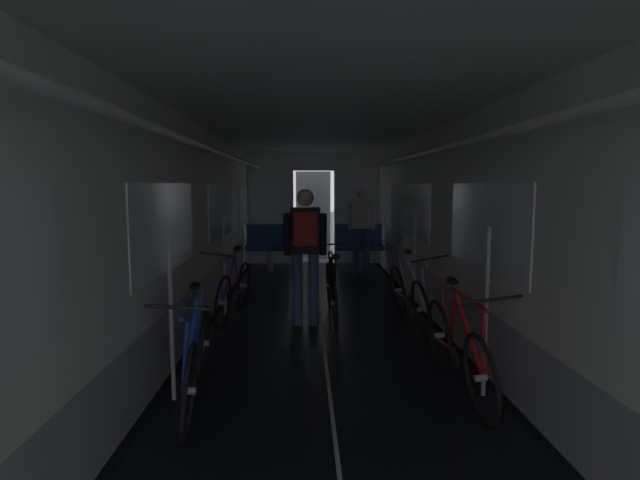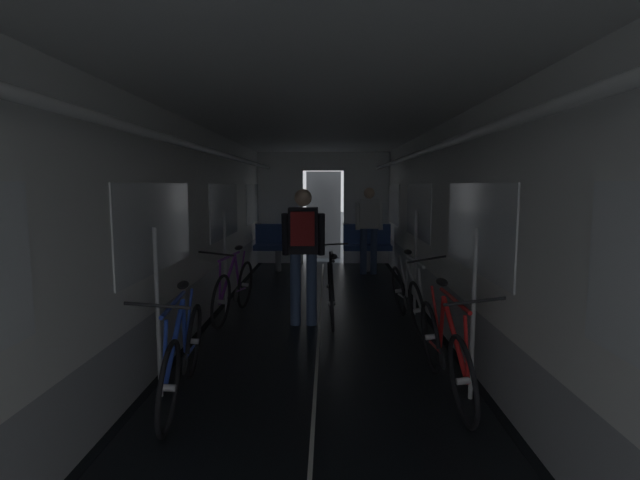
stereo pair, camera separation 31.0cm
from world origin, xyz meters
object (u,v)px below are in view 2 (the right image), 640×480
bench_seat_far_left (278,243)px  bicycle_black_in_aisle (331,290)px  bench_seat_far_right (367,243)px  bicycle_red (445,350)px  bicycle_blue (182,355)px  person_standing_near_bench (369,224)px  person_cyclist_aisle (303,244)px  bicycle_silver (408,296)px  bicycle_purple (234,289)px

bench_seat_far_left → bicycle_black_in_aisle: bench_seat_far_left is taller
bench_seat_far_right → bicycle_red: bearing=-88.3°
bench_seat_far_left → bicycle_blue: (-0.15, -6.06, -0.19)m
bench_seat_far_right → bicycle_black_in_aisle: size_ratio=0.58×
bicycle_blue → bench_seat_far_left: bearing=88.6°
bench_seat_far_right → bicycle_red: (0.18, -5.90, -0.19)m
bench_seat_far_left → person_standing_near_bench: bearing=-11.8°
bicycle_red → person_cyclist_aisle: (-1.27, 1.99, 0.63)m
bicycle_red → person_standing_near_bench: size_ratio=1.00×
bench_seat_far_left → bicycle_black_in_aisle: size_ratio=0.58×
bicycle_silver → bicycle_purple: (-2.22, 0.35, 0.00)m
bench_seat_far_right → bicycle_blue: bearing=-107.9°
bicycle_silver → person_standing_near_bench: person_standing_near_bench is taller
bench_seat_far_right → person_cyclist_aisle: 4.08m
bench_seat_far_left → bicycle_red: (1.98, -5.90, -0.19)m
bicycle_purple → person_standing_near_bench: size_ratio=1.00×
bicycle_purple → bicycle_red: bicycle_red is taller
bench_seat_far_right → bicycle_silver: bicycle_silver is taller
person_cyclist_aisle → bicycle_black_in_aisle: size_ratio=1.00×
bench_seat_far_left → bicycle_black_in_aisle: bearing=-74.0°
bicycle_silver → person_standing_near_bench: 3.59m
bench_seat_far_right → bicycle_blue: 6.37m
bench_seat_far_right → person_standing_near_bench: bearing=-89.6°
bench_seat_far_right → bicycle_red: 5.91m
person_cyclist_aisle → bench_seat_far_right: bearing=74.4°
bicycle_blue → person_cyclist_aisle: person_cyclist_aisle is taller
bench_seat_far_right → person_standing_near_bench: 0.55m
bicycle_red → person_standing_near_bench: 5.56m
bicycle_blue → bicycle_black_in_aisle: bearing=63.6°
person_cyclist_aisle → bicycle_black_in_aisle: (0.34, 0.27, -0.63)m
bicycle_blue → person_standing_near_bench: (1.96, 5.68, 0.59)m
person_cyclist_aisle → bicycle_purple: bearing=159.6°
person_standing_near_bench → bicycle_purple: bearing=-122.4°
bicycle_silver → bicycle_blue: 3.04m
bench_seat_far_right → bicycle_silver: (0.19, -3.91, -0.19)m
bicycle_silver → bicycle_black_in_aisle: 0.99m
bicycle_purple → person_standing_near_bench: (2.02, 3.19, 0.59)m
bicycle_black_in_aisle → bench_seat_far_right: bearing=78.3°
bicycle_black_in_aisle → bench_seat_far_left: bearing=106.0°
bench_seat_far_left → bicycle_silver: bearing=-63.0°
bicycle_black_in_aisle → person_standing_near_bench: person_standing_near_bench is taller
bicycle_silver → bicycle_purple: bearing=171.1°
bicycle_red → bicycle_black_in_aisle: size_ratio=1.00×
bench_seat_far_right → person_standing_near_bench: (0.00, -0.38, 0.41)m
bicycle_purple → bicycle_red: size_ratio=1.00×
bench_seat_far_right → person_cyclist_aisle: bearing=-105.6°
bicycle_purple → bench_seat_far_right: bearing=60.4°
bicycle_red → bicycle_blue: bicycle_red is taller
bench_seat_far_left → person_standing_near_bench: (1.80, -0.38, 0.41)m
bench_seat_far_left → bicycle_silver: 4.39m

